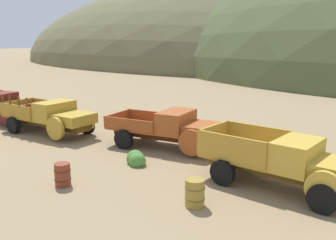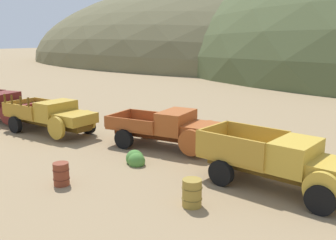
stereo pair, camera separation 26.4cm
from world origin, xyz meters
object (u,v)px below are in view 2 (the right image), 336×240
object	(u,v)px
truck_oxblood	(1,106)
oil_drum_by_truck	(192,193)
truck_mustard	(55,116)
truck_oxide_orange	(174,129)
truck_faded_yellow	(291,164)
oil_drum_spare	(61,174)

from	to	relation	value
truck_oxblood	oil_drum_by_truck	size ratio (longest dim) A/B	7.35
truck_mustard	oil_drum_by_truck	xyz separation A→B (m)	(10.97, -3.91, -0.56)
truck_oxide_orange	truck_mustard	bearing A→B (deg)	-174.73
truck_mustard	truck_faded_yellow	size ratio (longest dim) A/B	0.97
truck_faded_yellow	oil_drum_by_truck	bearing A→B (deg)	-120.73
truck_mustard	truck_faded_yellow	world-z (taller)	truck_mustard
truck_mustard	truck_faded_yellow	distance (m)	13.30
truck_oxblood	oil_drum_by_truck	xyz separation A→B (m)	(16.53, -4.20, -0.58)
truck_oxblood	truck_faded_yellow	xyz separation A→B (m)	(18.82, -1.30, -0.02)
truck_oxide_orange	truck_oxblood	bearing A→B (deg)	179.71
truck_oxide_orange	oil_drum_by_truck	xyz separation A→B (m)	(3.87, -5.13, -0.55)
truck_oxide_orange	oil_drum_spare	bearing A→B (deg)	-103.89
oil_drum_by_truck	truck_faded_yellow	bearing A→B (deg)	51.69
truck_oxide_orange	oil_drum_spare	xyz separation A→B (m)	(-1.03, -6.20, -0.58)
truck_faded_yellow	oil_drum_by_truck	xyz separation A→B (m)	(-2.29, -2.90, -0.56)
truck_faded_yellow	truck_oxide_orange	bearing A→B (deg)	167.76
truck_faded_yellow	oil_drum_spare	distance (m)	8.24
truck_oxide_orange	oil_drum_spare	world-z (taller)	truck_oxide_orange
truck_oxblood	truck_faded_yellow	world-z (taller)	same
truck_oxblood	truck_oxide_orange	distance (m)	12.68
oil_drum_spare	truck_mustard	bearing A→B (deg)	140.64
truck_oxblood	truck_oxide_orange	bearing A→B (deg)	-5.99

